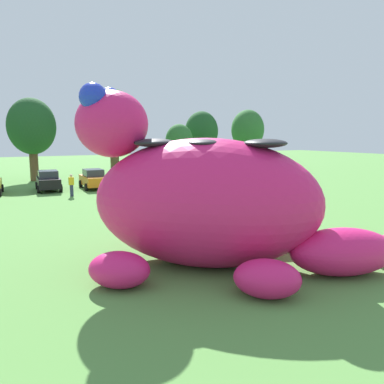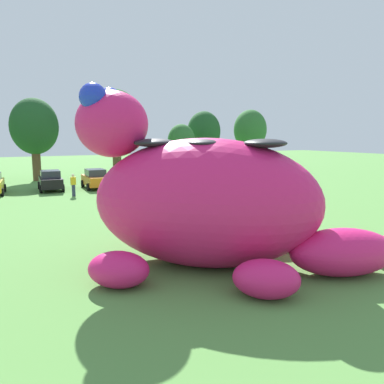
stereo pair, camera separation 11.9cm
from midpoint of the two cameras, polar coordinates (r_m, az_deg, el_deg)
The scene contains 14 objects.
ground_plane at distance 13.88m, azimuth 7.43°, elevation -11.00°, with size 160.00×160.00×0.00m, color #568E42.
giant_inflatable_creature at distance 13.27m, azimuth 2.33°, elevation -1.34°, with size 11.97×8.99×6.43m.
car_black at distance 33.99m, azimuth -20.59°, elevation 1.65°, with size 2.09×4.18×1.72m.
car_orange at distance 34.15m, azimuth -14.38°, elevation 1.96°, with size 1.99×4.12×1.72m.
car_red at distance 35.95m, azimuth -7.95°, elevation 2.47°, with size 2.08×4.17×1.72m.
box_truck at distance 39.33m, azimuth 2.40°, elevation 4.14°, with size 2.53×6.47×2.95m.
tree_centre_left at distance 41.79m, azimuth -22.74°, elevation 9.09°, with size 4.73×4.73×8.39m.
tree_centre at distance 44.16m, azimuth -11.40°, elevation 10.74°, with size 5.53×5.53×9.82m.
tree_centre_right at distance 46.46m, azimuth -1.54°, elevation 7.72°, with size 3.39×3.39×6.02m.
tree_mid_right at distance 50.46m, azimuth 1.88°, elevation 9.11°, with size 4.40×4.40×7.81m.
tree_right at distance 54.65m, azimuth 8.88°, elevation 9.27°, with size 4.65×4.65×8.25m.
spectator_near_inflatable at distance 30.24m, azimuth -17.45°, elevation 1.00°, with size 0.38×0.26×1.71m.
spectator_by_cars at distance 22.61m, azimuth 12.56°, elevation -1.26°, with size 0.38×0.26×1.71m.
spectator_wandering at distance 20.44m, azimuth -4.96°, elevation -2.12°, with size 0.38×0.26×1.71m.
Camera 2 is at (-7.48, -10.72, 4.63)m, focal length 35.14 mm.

